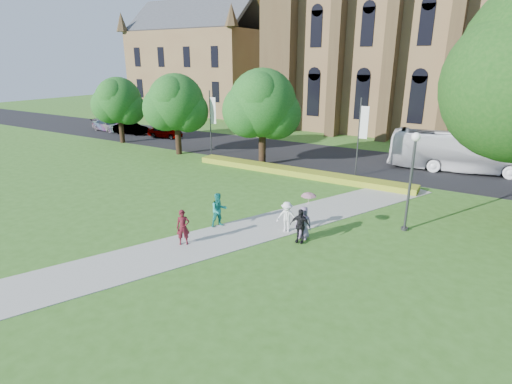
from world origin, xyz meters
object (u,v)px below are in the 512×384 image
Objects in this scene: car_0 at (165,131)px; car_2 at (108,125)px; tour_coach at (466,152)px; pedestrian_0 at (183,227)px; streetlamp at (412,170)px; car_1 at (131,128)px.

car_2 is at bearing 85.68° from car_0.
pedestrian_0 is at bearing 145.32° from tour_coach.
tour_coach is at bearing -82.67° from car_2.
car_2 is 36.30m from pedestrian_0.
tour_coach is 6.58× the size of pedestrian_0.
streetlamp is 1.26× the size of car_0.
car_1 reaches higher than car_0.
pedestrian_0 is at bearing -140.72° from car_0.
car_2 is (-4.45, 0.22, -0.01)m from car_1.
car_0 is 9.56m from car_2.
pedestrian_0 reaches higher than car_1.
car_2 is (-40.54, -1.81, -0.93)m from tour_coach.
car_2 is at bearing 161.90° from streetlamp.
streetlamp is 14.74m from tour_coach.
streetlamp reaches higher than car_2.
car_2 is at bearing 106.80° from pedestrian_0.
tour_coach reaches higher than car_2.
car_1 is at bearing 102.76° from pedestrian_0.
car_0 is 0.96× the size of car_1.
streetlamp is at bearing -103.34° from car_2.
tour_coach is at bearing -92.95° from car_0.
tour_coach is 31.03m from car_0.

